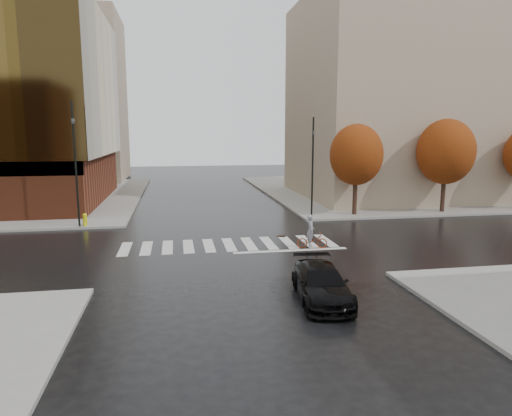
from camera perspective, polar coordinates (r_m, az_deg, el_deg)
The scene contains 13 objects.
ground at distance 24.49m, azimuth -3.25°, elevation -4.88°, with size 120.00×120.00×0.00m, color black.
sidewalk_ne at distance 50.87m, azimuth 17.91°, elevation 2.25°, with size 30.00×30.00×0.15m, color gray.
crosswalk at distance 24.97m, azimuth -3.38°, elevation -4.59°, with size 12.00×3.00×0.01m, color silver.
building_ne_tan at distance 45.24m, azimuth 16.32°, elevation 13.02°, with size 16.00×16.00×18.00m, color tan.
building_nw_far at distance 62.13m, azimuth -22.90°, elevation 12.52°, with size 14.00×12.00×20.00m, color tan.
tree_ne_a at distance 33.54m, azimuth 12.43°, elevation 6.51°, with size 3.80×3.80×6.50m.
tree_ne_b at distance 36.77m, azimuth 22.64°, elevation 6.50°, with size 4.20×4.20×6.89m.
sedan at distance 16.98m, azimuth 8.18°, elevation -9.30°, with size 1.77×4.34×1.26m, color black.
cyclist at distance 24.24m, azimuth 6.96°, elevation -3.59°, with size 1.67×0.87×1.81m.
traffic_light_nw at distance 30.51m, azimuth -21.69°, elevation 6.17°, with size 0.24×0.21×7.81m.
traffic_light_ne at distance 31.32m, azimuth 7.09°, elevation 5.69°, with size 0.15×0.18×6.90m.
fire_hydrant at distance 31.10m, azimuth -20.60°, elevation -1.28°, with size 0.29×0.29×0.80m.
manhole at distance 26.97m, azimuth 3.19°, elevation -3.53°, with size 0.57×0.57×0.01m, color #452618.
Camera 1 is at (-2.78, -23.57, 6.07)m, focal length 32.00 mm.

